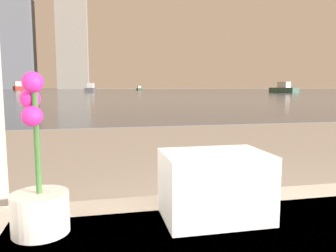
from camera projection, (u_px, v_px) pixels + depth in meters
The scene contains 9 objects.
potted_orchid at pixel (39, 195), 0.70m from camera, with size 0.12×0.12×0.35m.
towel_stack at pixel (215, 185), 0.79m from camera, with size 0.25×0.17×0.16m.
harbor_water at pixel (101, 91), 60.30m from camera, with size 180.00×110.00×0.01m.
harbor_boat_0 at pixel (139, 89), 72.18m from camera, with size 1.03×2.63×0.97m.
harbor_boat_1 at pixel (18, 87), 72.70m from camera, with size 3.32×5.41×1.92m.
harbor_boat_4 at pixel (284, 89), 43.97m from camera, with size 2.56×4.13×1.47m.
harbor_boat_5 at pixel (91, 89), 50.71m from camera, with size 1.78×3.78×1.36m.
skyline_tower_1 at pixel (15, 27), 106.74m from camera, with size 11.16×10.28×40.53m.
skyline_tower_2 at pixel (73, 42), 111.03m from camera, with size 9.74×13.93×31.56m.
Camera 1 is at (-0.48, 0.12, 0.86)m, focal length 35.00 mm.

